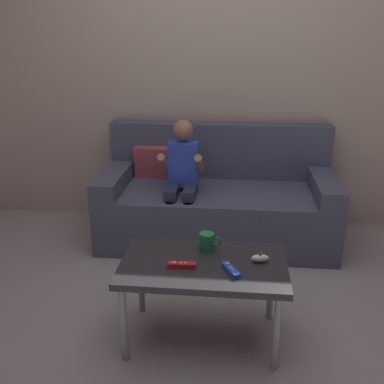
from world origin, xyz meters
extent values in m
plane|color=#9E998E|center=(0.00, 0.00, 0.00)|extent=(9.51, 9.51, 0.00)
cube|color=#B2A38E|center=(0.00, 1.68, 1.25)|extent=(4.75, 0.05, 2.50)
cube|color=#474C60|center=(0.01, 1.23, 0.21)|extent=(1.76, 0.80, 0.42)
cube|color=#474C60|center=(0.01, 1.55, 0.64)|extent=(1.76, 0.16, 0.44)
cube|color=#474C60|center=(-0.78, 1.23, 0.48)|extent=(0.18, 0.80, 0.13)
cube|color=#474C60|center=(0.80, 1.23, 0.48)|extent=(0.18, 0.80, 0.13)
cube|color=#B24C51|center=(-0.50, 1.47, 0.55)|extent=(0.34, 0.17, 0.27)
cylinder|color=#282D47|center=(-0.31, 0.92, 0.21)|extent=(0.07, 0.07, 0.42)
cylinder|color=#282D47|center=(-0.18, 0.92, 0.21)|extent=(0.07, 0.07, 0.42)
cube|color=#282D47|center=(-0.31, 1.06, 0.45)|extent=(0.08, 0.27, 0.08)
cube|color=#282D47|center=(-0.18, 1.06, 0.45)|extent=(0.08, 0.27, 0.08)
cube|color=blue|center=(-0.24, 1.19, 0.62)|extent=(0.22, 0.13, 0.33)
cylinder|color=#936B4C|center=(-0.37, 1.07, 0.66)|extent=(0.05, 0.24, 0.19)
cylinder|color=#936B4C|center=(-0.11, 1.07, 0.66)|extent=(0.05, 0.24, 0.19)
sphere|color=#936B4C|center=(-0.24, 1.19, 0.88)|extent=(0.14, 0.14, 0.14)
cube|color=#232326|center=(0.00, 0.03, 0.44)|extent=(0.84, 0.51, 0.04)
cylinder|color=gray|center=(-0.37, -0.18, 0.21)|extent=(0.04, 0.04, 0.42)
cylinder|color=gray|center=(0.37, -0.18, 0.21)|extent=(0.04, 0.04, 0.42)
cylinder|color=gray|center=(-0.37, 0.23, 0.21)|extent=(0.04, 0.04, 0.42)
cylinder|color=gray|center=(0.37, 0.23, 0.21)|extent=(0.04, 0.04, 0.42)
cube|color=red|center=(-0.10, -0.04, 0.47)|extent=(0.14, 0.04, 0.02)
cylinder|color=#99999E|center=(-0.14, -0.04, 0.48)|extent=(0.02, 0.02, 0.00)
cylinder|color=silver|center=(-0.11, -0.04, 0.48)|extent=(0.01, 0.01, 0.00)
cylinder|color=silver|center=(-0.09, -0.04, 0.48)|extent=(0.01, 0.01, 0.00)
ellipsoid|color=white|center=(0.28, 0.06, 0.48)|extent=(0.10, 0.06, 0.04)
cylinder|color=#4C4C51|center=(0.28, 0.06, 0.50)|extent=(0.02, 0.02, 0.01)
cube|color=blue|center=(0.14, -0.06, 0.47)|extent=(0.10, 0.14, 0.02)
cylinder|color=#99999E|center=(0.12, -0.03, 0.48)|extent=(0.02, 0.02, 0.00)
cylinder|color=silver|center=(0.14, -0.06, 0.48)|extent=(0.01, 0.01, 0.00)
cylinder|color=silver|center=(0.15, -0.08, 0.48)|extent=(0.01, 0.01, 0.00)
cylinder|color=#1E7F47|center=(0.01, 0.16, 0.51)|extent=(0.08, 0.08, 0.09)
torus|color=#1E7F47|center=(0.06, 0.16, 0.51)|extent=(0.06, 0.01, 0.06)
camera|label=1|loc=(0.14, -1.97, 1.57)|focal=41.83mm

